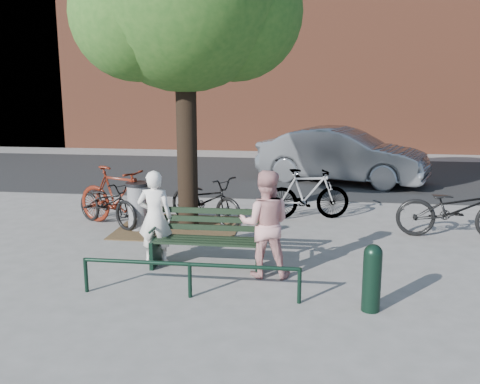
# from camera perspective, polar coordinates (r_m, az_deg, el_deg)

# --- Properties ---
(ground) EXTENTS (90.00, 90.00, 0.00)m
(ground) POSITION_cam_1_polar(r_m,az_deg,el_deg) (8.67, -3.57, -8.03)
(ground) COLOR gray
(ground) RESTS_ON ground
(dirt_pit) EXTENTS (2.40, 2.00, 0.02)m
(dirt_pit) POSITION_cam_1_polar(r_m,az_deg,el_deg) (10.92, -6.52, -3.78)
(dirt_pit) COLOR brown
(dirt_pit) RESTS_ON ground
(road) EXTENTS (40.00, 7.00, 0.01)m
(road) POSITION_cam_1_polar(r_m,az_deg,el_deg) (16.82, 1.97, 1.89)
(road) COLOR black
(road) RESTS_ON ground
(townhouse_row) EXTENTS (45.00, 4.00, 14.00)m
(townhouse_row) POSITION_cam_1_polar(r_m,az_deg,el_deg) (24.25, 4.35, 19.78)
(townhouse_row) COLOR brown
(townhouse_row) RESTS_ON ground
(park_bench) EXTENTS (1.74, 0.54, 0.97)m
(park_bench) POSITION_cam_1_polar(r_m,az_deg,el_deg) (8.59, -3.51, -4.86)
(park_bench) COLOR black
(park_bench) RESTS_ON ground
(guard_railing) EXTENTS (3.06, 0.06, 0.51)m
(guard_railing) POSITION_cam_1_polar(r_m,az_deg,el_deg) (7.43, -5.39, -8.24)
(guard_railing) COLOR black
(guard_railing) RESTS_ON ground
(person_left) EXTENTS (0.58, 0.41, 1.53)m
(person_left) POSITION_cam_1_polar(r_m,az_deg,el_deg) (8.78, -9.07, -2.65)
(person_left) COLOR silver
(person_left) RESTS_ON ground
(person_right) EXTENTS (0.82, 0.66, 1.64)m
(person_right) POSITION_cam_1_polar(r_m,az_deg,el_deg) (8.08, 2.69, -3.41)
(person_right) COLOR tan
(person_right) RESTS_ON ground
(bollard) EXTENTS (0.24, 0.24, 0.90)m
(bollard) POSITION_cam_1_polar(r_m,az_deg,el_deg) (7.17, 13.90, -8.63)
(bollard) COLOR black
(bollard) RESTS_ON ground
(litter_bin) EXTENTS (0.47, 0.47, 0.96)m
(litter_bin) POSITION_cam_1_polar(r_m,az_deg,el_deg) (10.82, -10.78, -1.46)
(litter_bin) COLOR gray
(litter_bin) RESTS_ON ground
(bicycle_a) EXTENTS (1.89, 1.51, 0.96)m
(bicycle_a) POSITION_cam_1_polar(r_m,az_deg,el_deg) (11.25, -13.95, -1.12)
(bicycle_a) COLOR black
(bicycle_a) RESTS_ON ground
(bicycle_b) EXTENTS (2.11, 1.28, 1.22)m
(bicycle_b) POSITION_cam_1_polar(r_m,az_deg,el_deg) (11.14, -12.89, -0.49)
(bicycle_b) COLOR #4E160B
(bicycle_b) RESTS_ON ground
(bicycle_c) EXTENTS (2.02, 1.63, 1.03)m
(bicycle_c) POSITION_cam_1_polar(r_m,az_deg,el_deg) (11.03, -3.70, -0.85)
(bicycle_c) COLOR black
(bicycle_c) RESTS_ON ground
(bicycle_d) EXTENTS (1.89, 0.88, 1.10)m
(bicycle_d) POSITION_cam_1_polar(r_m,az_deg,el_deg) (11.51, 7.19, -0.21)
(bicycle_d) COLOR gray
(bicycle_d) RESTS_ON ground
(bicycle_e) EXTENTS (2.21, 0.94, 1.13)m
(bicycle_e) POSITION_cam_1_polar(r_m,az_deg,el_deg) (10.82, 22.03, -1.70)
(bicycle_e) COLOR black
(bicycle_e) RESTS_ON ground
(parked_car) EXTENTS (5.08, 3.14, 1.58)m
(parked_car) POSITION_cam_1_polar(r_m,az_deg,el_deg) (15.73, 10.81, 3.86)
(parked_car) COLOR slate
(parked_car) RESTS_ON ground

